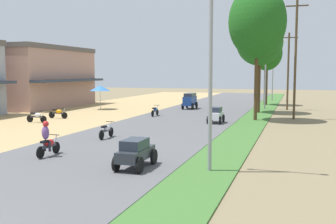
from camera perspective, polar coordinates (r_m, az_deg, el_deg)
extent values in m
cube|color=tan|center=(48.79, -18.68, 4.48)|extent=(8.83, 13.20, 6.40)
cube|color=#2D3847|center=(45.99, -13.64, 4.41)|extent=(1.20, 13.20, 0.25)
cube|color=#59514C|center=(48.86, -18.81, 8.53)|extent=(9.03, 13.40, 0.50)
cylinder|color=black|center=(32.39, -17.34, -1.00)|extent=(0.56, 0.06, 0.56)
cylinder|color=black|center=(33.12, -19.10, -0.91)|extent=(0.56, 0.06, 0.56)
cube|color=#333338|center=(32.73, -18.24, -0.64)|extent=(1.12, 0.12, 0.12)
ellipsoid|color=silver|center=(32.67, -18.13, -0.40)|extent=(0.64, 0.28, 0.32)
cube|color=black|center=(32.87, -18.65, -0.17)|extent=(0.44, 0.20, 0.10)
cylinder|color=#A5A8AD|center=(32.39, -17.44, -0.52)|extent=(0.26, 0.05, 0.68)
cylinder|color=black|center=(32.39, -17.55, 0.14)|extent=(0.04, 0.54, 0.04)
cylinder|color=black|center=(34.84, -14.56, -0.47)|extent=(0.56, 0.06, 0.56)
cylinder|color=black|center=(35.51, -16.25, -0.40)|extent=(0.56, 0.06, 0.56)
cube|color=#333338|center=(35.15, -15.42, -0.14)|extent=(1.12, 0.12, 0.12)
ellipsoid|color=orange|center=(35.10, -15.32, 0.08)|extent=(0.64, 0.28, 0.32)
cube|color=black|center=(35.28, -15.81, 0.29)|extent=(0.44, 0.20, 0.10)
cylinder|color=#A5A8AD|center=(34.84, -14.65, -0.03)|extent=(0.26, 0.05, 0.68)
cylinder|color=black|center=(34.84, -14.75, 0.58)|extent=(0.04, 0.54, 0.04)
cylinder|color=#99999E|center=(42.92, -9.64, 1.78)|extent=(0.05, 0.05, 2.10)
cone|color=#3372BF|center=(42.86, -9.67, 3.38)|extent=(2.20, 2.20, 0.55)
cylinder|color=#4C351E|center=(33.38, 12.44, 4.28)|extent=(0.28, 0.28, 6.33)
ellipsoid|color=#1C5919|center=(33.62, 12.62, 12.48)|extent=(4.61, 4.61, 5.92)
cylinder|color=#4C351E|center=(39.84, 12.80, 3.93)|extent=(0.36, 0.36, 5.57)
ellipsoid|color=#21631E|center=(39.93, 12.93, 9.71)|extent=(4.44, 4.44, 4.52)
cylinder|color=#4C351E|center=(49.67, 13.77, 3.93)|extent=(0.44, 0.44, 5.06)
ellipsoid|color=#1E5D18|center=(49.70, 13.87, 8.16)|extent=(3.72, 3.72, 4.14)
cylinder|color=gray|center=(15.71, 6.08, 5.79)|extent=(0.16, 0.16, 7.86)
cylinder|color=gray|center=(43.91, 13.74, 5.82)|extent=(0.16, 0.16, 8.28)
cylinder|color=gray|center=(44.17, 12.94, 11.02)|extent=(1.40, 0.08, 0.08)
ellipsoid|color=silver|center=(44.23, 12.02, 10.94)|extent=(0.36, 0.20, 0.14)
cylinder|color=gray|center=(44.07, 14.79, 10.99)|extent=(1.40, 0.08, 0.08)
ellipsoid|color=silver|center=(44.03, 15.71, 10.88)|extent=(0.36, 0.20, 0.14)
cylinder|color=gray|center=(57.18, 14.72, 5.81)|extent=(0.16, 0.16, 8.46)
cylinder|color=gray|center=(57.40, 14.11, 9.90)|extent=(1.40, 0.08, 0.08)
ellipsoid|color=silver|center=(57.44, 13.41, 9.85)|extent=(0.36, 0.20, 0.14)
cylinder|color=gray|center=(57.32, 15.53, 9.87)|extent=(1.40, 0.08, 0.08)
ellipsoid|color=silver|center=(57.29, 16.24, 9.79)|extent=(0.36, 0.20, 0.14)
cylinder|color=brown|center=(43.84, 16.75, 5.52)|extent=(0.20, 0.20, 8.06)
cube|color=#473323|center=(43.99, 16.89, 10.13)|extent=(1.80, 0.10, 0.10)
cylinder|color=brown|center=(35.24, 17.72, 7.04)|extent=(0.20, 0.20, 9.92)
cube|color=#473323|center=(35.65, 17.94, 14.22)|extent=(1.80, 0.10, 0.10)
cube|color=#282D33|center=(16.38, -4.62, -5.96)|extent=(0.88, 2.25, 0.44)
cube|color=#232B38|center=(16.21, -4.77, -4.57)|extent=(0.81, 1.30, 0.40)
cylinder|color=black|center=(15.52, -4.07, -7.56)|extent=(0.11, 0.64, 0.64)
cylinder|color=black|center=(15.91, -7.40, -7.27)|extent=(0.11, 0.64, 0.64)
cylinder|color=black|center=(17.00, -2.02, -6.39)|extent=(0.11, 0.64, 0.64)
cylinder|color=black|center=(17.35, -5.11, -6.16)|extent=(0.11, 0.64, 0.64)
cube|color=silver|center=(30.89, 6.85, -0.49)|extent=(0.84, 1.95, 0.50)
cube|color=#232B38|center=(30.89, 6.87, 0.34)|extent=(0.77, 1.10, 0.40)
cylinder|color=black|center=(30.15, 7.46, -1.19)|extent=(0.10, 0.60, 0.60)
cylinder|color=black|center=(30.33, 5.71, -1.13)|extent=(0.10, 0.60, 0.60)
cylinder|color=black|center=(31.52, 7.92, -0.90)|extent=(0.10, 0.60, 0.60)
cylinder|color=black|center=(31.69, 6.25, -0.84)|extent=(0.10, 0.60, 0.60)
cube|color=navy|center=(42.68, 3.12, 1.59)|extent=(0.95, 2.40, 0.95)
cube|color=#232B38|center=(42.73, 3.16, 2.47)|extent=(0.87, 2.00, 0.35)
cylinder|color=black|center=(43.69, 2.73, 1.02)|extent=(0.12, 0.68, 0.68)
cylinder|color=black|center=(43.42, 4.09, 0.98)|extent=(0.12, 0.68, 0.68)
cylinder|color=black|center=(42.03, 2.11, 0.84)|extent=(0.12, 0.68, 0.68)
cylinder|color=black|center=(41.75, 3.53, 0.80)|extent=(0.12, 0.68, 0.68)
cylinder|color=black|center=(19.96, -15.66, -4.91)|extent=(0.06, 0.56, 0.56)
cylinder|color=black|center=(18.95, -17.74, -5.52)|extent=(0.06, 0.56, 0.56)
cube|color=#333338|center=(19.42, -16.69, -4.69)|extent=(0.12, 1.12, 0.12)
ellipsoid|color=red|center=(19.46, -16.57, -4.24)|extent=(0.28, 0.64, 0.32)
cube|color=black|center=(19.15, -17.19, -4.05)|extent=(0.20, 0.44, 0.10)
cylinder|color=#A5A8AD|center=(19.86, -15.78, -4.17)|extent=(0.05, 0.26, 0.68)
cylinder|color=black|center=(19.75, -15.90, -3.14)|extent=(0.54, 0.04, 0.04)
ellipsoid|color=#724C8C|center=(19.15, -17.08, -2.84)|extent=(0.36, 0.28, 0.64)
sphere|color=red|center=(19.13, -17.05, -1.64)|extent=(0.28, 0.28, 0.28)
cylinder|color=#2D2D38|center=(19.41, -17.20, -4.64)|extent=(0.12, 0.12, 0.48)
cylinder|color=#2D2D38|center=(19.26, -16.51, -4.71)|extent=(0.12, 0.12, 0.48)
cylinder|color=black|center=(24.47, -8.13, -2.83)|extent=(0.06, 0.56, 0.56)
cylinder|color=black|center=(23.38, -9.46, -3.25)|extent=(0.06, 0.56, 0.56)
cube|color=#333338|center=(23.89, -8.79, -2.61)|extent=(0.12, 1.12, 0.12)
ellipsoid|color=silver|center=(23.95, -8.71, -2.25)|extent=(0.28, 0.64, 0.32)
cube|color=black|center=(23.61, -9.10, -2.07)|extent=(0.20, 0.44, 0.10)
cylinder|color=#A5A8AD|center=(24.38, -8.20, -2.22)|extent=(0.05, 0.26, 0.68)
cylinder|color=black|center=(24.28, -8.27, -1.37)|extent=(0.54, 0.04, 0.04)
cylinder|color=black|center=(36.28, -1.54, -0.02)|extent=(0.06, 0.56, 0.56)
cylinder|color=black|center=(35.12, -2.21, -0.21)|extent=(0.06, 0.56, 0.56)
cube|color=#333338|center=(35.68, -1.87, 0.17)|extent=(0.12, 1.12, 0.12)
ellipsoid|color=#1E4CA5|center=(35.74, -1.83, 0.41)|extent=(0.28, 0.64, 0.32)
cube|color=black|center=(35.40, -2.03, 0.55)|extent=(0.20, 0.44, 0.10)
cylinder|color=#A5A8AD|center=(36.20, -1.57, 0.39)|extent=(0.05, 0.26, 0.68)
cylinder|color=black|center=(36.11, -1.61, 0.97)|extent=(0.54, 0.04, 0.04)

